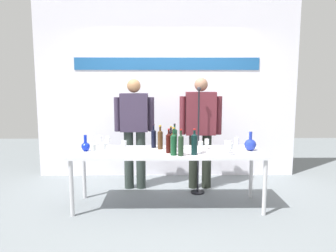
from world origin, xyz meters
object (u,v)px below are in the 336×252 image
wine_bottle_3 (169,142)px  wine_glass_left_4 (108,140)px  microphone_stand (198,158)px  presenter_left (134,127)px  wine_glass_right_0 (237,142)px  wine_bottle_0 (160,139)px  wine_bottle_4 (194,143)px  wine_bottle_1 (173,141)px  wine_glass_right_2 (227,144)px  display_table (168,155)px  wine_bottle_5 (175,137)px  wine_glass_right_3 (230,146)px  wine_bottle_6 (171,139)px  wine_glass_left_2 (124,144)px  wine_glass_left_0 (99,139)px  wine_glass_right_1 (201,144)px  wine_glass_right_5 (207,142)px  decanter_blue_left (86,146)px  wine_bottle_2 (174,144)px  wine_glass_left_1 (93,148)px  presenter_right (201,126)px  wine_bottle_7 (181,145)px  wine_glass_right_4 (229,144)px  wine_bottle_8 (154,138)px  decanter_blue_right (250,144)px

wine_bottle_3 → wine_glass_left_4: (-0.81, 0.34, -0.03)m
wine_bottle_3 → microphone_stand: size_ratio=0.20×
presenter_left → wine_bottle_3: (0.50, -0.84, -0.07)m
wine_glass_left_4 → wine_glass_right_0: (1.69, -0.16, 0.00)m
wine_bottle_0 → wine_bottle_4: (0.41, -0.33, 0.00)m
wine_bottle_1 → wine_glass_right_2: (0.66, -0.16, -0.01)m
display_table → wine_bottle_5: wine_bottle_5 is taller
display_table → wine_bottle_5: size_ratio=7.77×
wine_bottle_3 → wine_glass_right_2: size_ratio=1.94×
wine_glass_right_3 → wine_bottle_6: bearing=150.2°
wine_bottle_0 → wine_glass_left_2: size_ratio=2.03×
wine_bottle_5 → wine_glass_left_0: bearing=-177.5°
wine_bottle_1 → wine_glass_right_1: size_ratio=2.16×
presenter_left → microphone_stand: 1.05m
display_table → wine_glass_left_4: bearing=164.4°
wine_glass_right_2 → wine_glass_left_2: bearing=178.8°
display_table → presenter_left: (-0.49, 0.73, 0.26)m
wine_glass_right_5 → presenter_left: bearing=148.7°
display_table → wine_bottle_0: 0.24m
display_table → decanter_blue_left: size_ratio=11.79×
wine_bottle_2 → wine_glass_left_2: wine_bottle_2 is taller
wine_bottle_4 → wine_glass_left_1: wine_bottle_4 is taller
presenter_left → wine_bottle_3: size_ratio=5.43×
presenter_right → wine_bottle_7: bearing=-109.0°
wine_glass_right_4 → wine_glass_right_5: bearing=151.4°
wine_bottle_0 → wine_bottle_8: bearing=130.9°
wine_glass_left_4 → wine_glass_right_3: bearing=-17.2°
presenter_right → wine_bottle_6: (-0.45, -0.58, -0.10)m
presenter_right → wine_bottle_4: (-0.18, -0.95, -0.08)m
wine_bottle_6 → wine_glass_left_1: (-0.93, -0.42, -0.02)m
wine_bottle_0 → wine_glass_left_0: wine_bottle_0 is taller
wine_bottle_8 → presenter_right: bearing=37.1°
wine_bottle_0 → wine_bottle_8: same height
wine_bottle_1 → wine_glass_left_0: 1.01m
wine_bottle_7 → wine_glass_left_1: 1.03m
decanter_blue_right → wine_bottle_5: bearing=164.5°
wine_bottle_5 → wine_bottle_6: bearing=-113.0°
wine_bottle_4 → wine_glass_left_0: wine_bottle_4 is taller
wine_bottle_3 → wine_glass_left_4: 0.88m
wine_bottle_6 → wine_glass_left_0: 0.96m
wine_bottle_4 → wine_glass_left_4: 1.20m
decanter_blue_left → wine_bottle_4: 1.38m
wine_bottle_7 → wine_glass_left_1: bearing=179.8°
presenter_left → wine_glass_left_2: presenter_left is taller
wine_bottle_3 → wine_glass_right_1: bearing=3.6°
decanter_blue_left → wine_glass_right_1: decanter_blue_left is taller
wine_bottle_1 → wine_bottle_8: 0.32m
wine_bottle_8 → wine_glass_left_4: bearing=178.7°
presenter_left → wine_glass_left_4: bearing=-121.8°
wine_bottle_4 → wine_bottle_5: 0.54m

